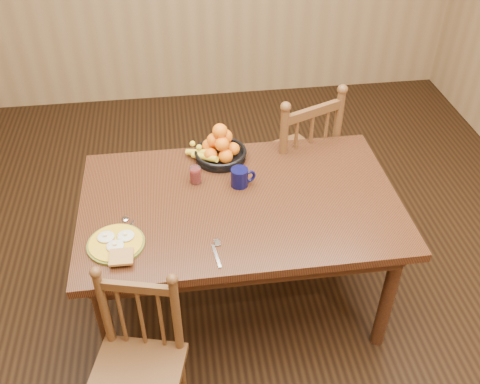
{
  "coord_description": "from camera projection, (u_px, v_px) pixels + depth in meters",
  "views": [
    {
      "loc": [
        -0.28,
        -2.05,
        2.47
      ],
      "look_at": [
        0.0,
        0.0,
        0.8
      ],
      "focal_mm": 40.0,
      "sensor_mm": 36.0,
      "label": 1
    }
  ],
  "objects": [
    {
      "name": "fork",
      "position": [
        217.0,
        251.0,
        2.4
      ],
      "size": [
        0.04,
        0.18,
        0.0
      ],
      "rotation": [
        0.0,
        0.0,
        0.13
      ],
      "color": "silver",
      "rests_on": "dining_table"
    },
    {
      "name": "dining_table",
      "position": [
        240.0,
        212.0,
        2.74
      ],
      "size": [
        1.6,
        1.0,
        0.75
      ],
      "color": "black",
      "rests_on": "ground"
    },
    {
      "name": "breakfast_plate",
      "position": [
        116.0,
        244.0,
        2.43
      ],
      "size": [
        0.26,
        0.29,
        0.04
      ],
      "color": "#59601E",
      "rests_on": "dining_table"
    },
    {
      "name": "fruit_bowl",
      "position": [
        219.0,
        149.0,
        2.93
      ],
      "size": [
        0.32,
        0.29,
        0.22
      ],
      "color": "black",
      "rests_on": "dining_table"
    },
    {
      "name": "chair_far",
      "position": [
        292.0,
        163.0,
        3.36
      ],
      "size": [
        0.61,
        0.6,
        1.04
      ],
      "rotation": [
        0.0,
        0.0,
        3.54
      ],
      "color": "#4C2E17",
      "rests_on": "ground"
    },
    {
      "name": "coffee_mug",
      "position": [
        240.0,
        177.0,
        2.75
      ],
      "size": [
        0.13,
        0.09,
        0.1
      ],
      "color": "black",
      "rests_on": "dining_table"
    },
    {
      "name": "chair_near",
      "position": [
        138.0,
        367.0,
        2.32
      ],
      "size": [
        0.47,
        0.46,
        0.86
      ],
      "rotation": [
        0.0,
        0.0,
        -0.25
      ],
      "color": "#4C2E17",
      "rests_on": "ground"
    },
    {
      "name": "spoon",
      "position": [
        126.0,
        222.0,
        2.55
      ],
      "size": [
        0.06,
        0.15,
        0.01
      ],
      "rotation": [
        0.0,
        0.0,
        -0.41
      ],
      "color": "silver",
      "rests_on": "dining_table"
    },
    {
      "name": "room",
      "position": [
        240.0,
        93.0,
        2.31
      ],
      "size": [
        4.52,
        5.02,
        2.72
      ],
      "color": "black",
      "rests_on": "ground"
    },
    {
      "name": "juice_glass",
      "position": [
        196.0,
        175.0,
        2.78
      ],
      "size": [
        0.06,
        0.06,
        0.09
      ],
      "color": "silver",
      "rests_on": "dining_table"
    }
  ]
}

